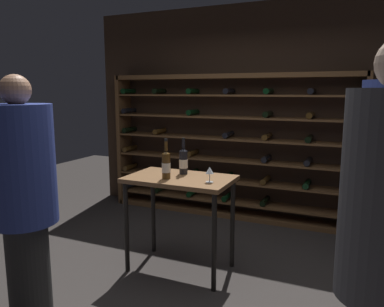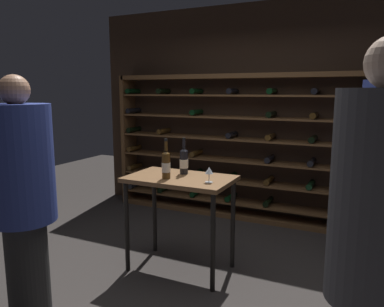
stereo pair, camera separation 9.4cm
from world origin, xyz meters
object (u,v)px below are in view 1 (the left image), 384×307
Objects in this scene: wine_rack at (228,147)px; wine_glass_stemmed_right at (210,171)px; person_guest_plum_blouse at (23,192)px; tasting_table at (180,190)px; wine_bottle_amber_reserve at (166,165)px; wine_bottle_black_capsule at (183,161)px.

wine_glass_stemmed_right is at bearing -76.47° from wine_rack.
tasting_table is at bearing 6.51° from person_guest_plum_blouse.
wine_bottle_black_capsule is at bearing 76.92° from wine_bottle_amber_reserve.
wine_rack reaches higher than wine_bottle_amber_reserve.
wine_rack is 24.78× the size of wine_glass_stemmed_right.
wine_glass_stemmed_right is at bearing -31.31° from wine_bottle_black_capsule.
wine_glass_stemmed_right is (0.43, -1.79, 0.06)m from wine_rack.
wine_glass_stemmed_right reaches higher than tasting_table.
person_guest_plum_blouse is at bearing -114.79° from wine_bottle_black_capsule.
wine_bottle_black_capsule is 0.25m from wine_bottle_amber_reserve.
wine_glass_stemmed_right is (0.41, 0.03, -0.03)m from wine_bottle_amber_reserve.
person_guest_plum_blouse is (-0.55, -2.92, 0.04)m from wine_rack.
wine_rack reaches higher than wine_glass_stemmed_right.
wine_bottle_amber_reserve is (-0.06, -0.25, 0.00)m from wine_bottle_black_capsule.
wine_rack reaches higher than wine_bottle_black_capsule.
wine_rack is at bearing 93.41° from tasting_table.
wine_rack is at bearing 103.53° from wine_glass_stemmed_right.
wine_bottle_amber_reserve is at bearing -89.42° from wine_rack.
person_guest_plum_blouse is at bearing -100.58° from wine_rack.
person_guest_plum_blouse reaches higher than wine_bottle_amber_reserve.
wine_bottle_amber_reserve is at bearing -175.79° from wine_glass_stemmed_right.
wine_glass_stemmed_right is (0.33, -0.08, 0.22)m from tasting_table.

